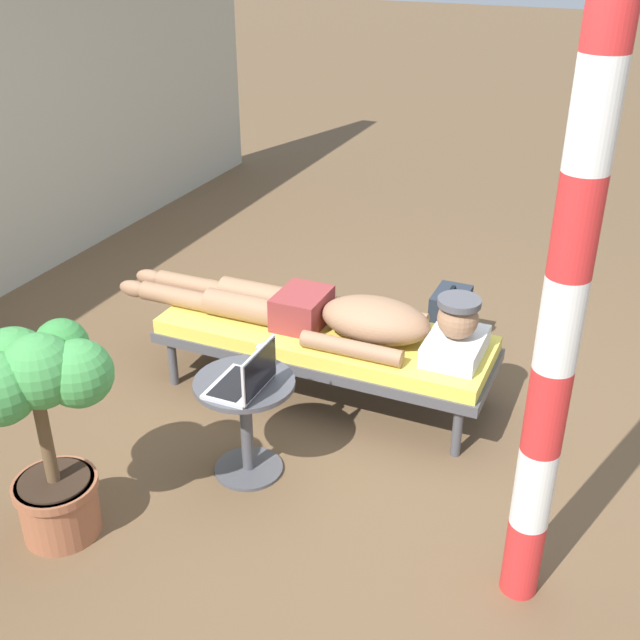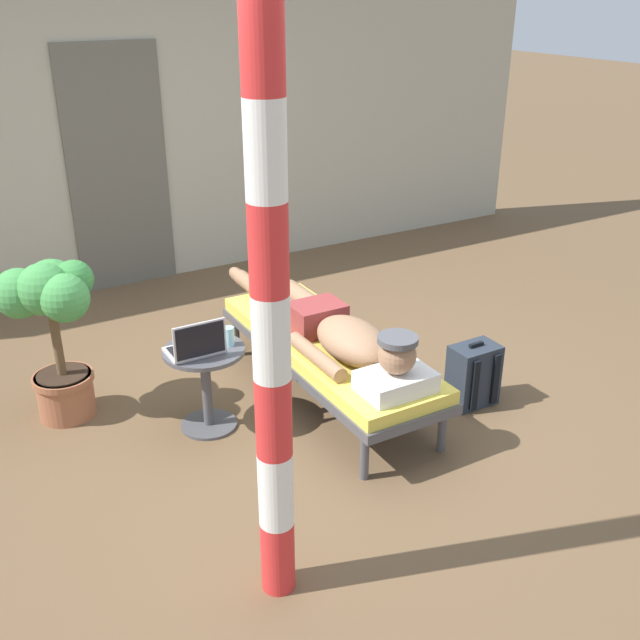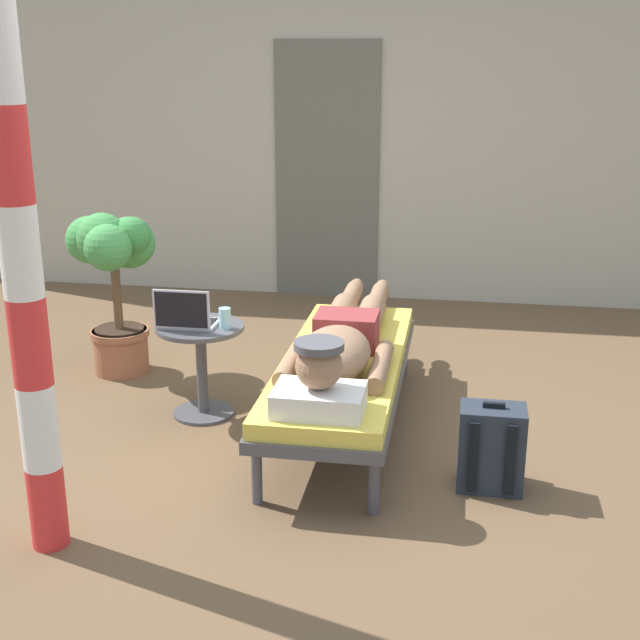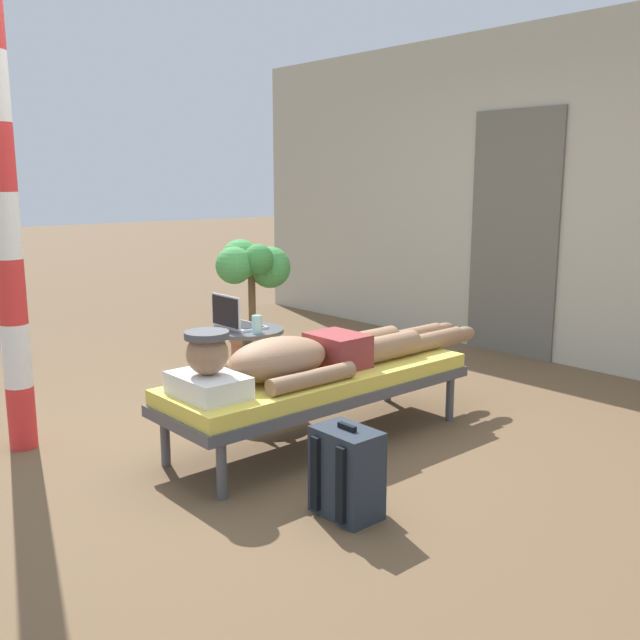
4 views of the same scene
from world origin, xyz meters
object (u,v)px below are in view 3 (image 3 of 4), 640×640
object	(u,v)px
laptop	(186,317)
porch_post	(20,252)
person_reclining	(341,342)
lounge_chair	(343,369)
potted_plant	(113,267)
backpack	(491,448)
side_table	(201,354)
drink_glass	(225,318)

from	to	relation	value
laptop	porch_post	world-z (taller)	porch_post
person_reclining	porch_post	bearing A→B (deg)	-129.39
person_reclining	porch_post	world-z (taller)	porch_post
laptop	lounge_chair	bearing A→B (deg)	-1.00
potted_plant	porch_post	xyz separation A→B (m)	(0.49, -1.93, 0.55)
backpack	person_reclining	bearing A→B (deg)	149.88
side_table	potted_plant	distance (m)	0.97
porch_post	person_reclining	bearing A→B (deg)	50.61
drink_glass	porch_post	world-z (taller)	porch_post
drink_glass	backpack	bearing A→B (deg)	-21.24
person_reclining	drink_glass	bearing A→B (deg)	170.85
backpack	porch_post	world-z (taller)	porch_post
laptop	backpack	bearing A→B (deg)	-17.92
backpack	side_table	bearing A→B (deg)	159.77
person_reclining	drink_glass	distance (m)	0.66
backpack	porch_post	xyz separation A→B (m)	(-1.79, -0.80, 1.04)
lounge_chair	backpack	bearing A→B (deg)	-33.60
lounge_chair	person_reclining	distance (m)	0.19
person_reclining	porch_post	size ratio (longest dim) A/B	0.88
potted_plant	side_table	bearing A→B (deg)	-37.66
backpack	drink_glass	bearing A→B (deg)	158.76
drink_glass	backpack	size ratio (longest dim) A/B	0.27
lounge_chair	drink_glass	size ratio (longest dim) A/B	16.59
backpack	potted_plant	world-z (taller)	potted_plant
drink_glass	side_table	bearing A→B (deg)	169.79
person_reclining	backpack	distance (m)	0.94
porch_post	potted_plant	bearing A→B (deg)	104.34
side_table	potted_plant	bearing A→B (deg)	142.34
laptop	side_table	bearing A→B (deg)	40.52
lounge_chair	drink_glass	world-z (taller)	drink_glass
side_table	laptop	size ratio (longest dim) A/B	1.69
drink_glass	person_reclining	bearing A→B (deg)	-9.15
person_reclining	backpack	size ratio (longest dim) A/B	5.12
potted_plant	backpack	bearing A→B (deg)	-26.38
person_reclining	potted_plant	world-z (taller)	potted_plant
lounge_chair	person_reclining	xyz separation A→B (m)	(0.00, -0.06, 0.17)
side_table	drink_glass	distance (m)	0.27
lounge_chair	backpack	world-z (taller)	backpack
person_reclining	backpack	xyz separation A→B (m)	(0.77, -0.45, -0.32)
lounge_chair	person_reclining	bearing A→B (deg)	-90.00
side_table	laptop	distance (m)	0.24
potted_plant	porch_post	distance (m)	2.07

